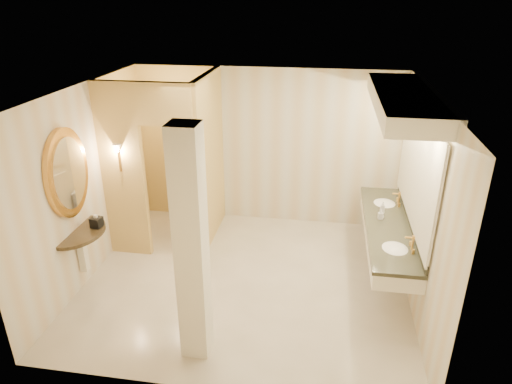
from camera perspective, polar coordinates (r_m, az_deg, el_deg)
floor at (r=6.69m, az=-1.28°, el=-10.96°), size 4.50×4.50×0.00m
ceiling at (r=5.60m, az=-1.54°, el=12.33°), size 4.50×4.50×0.00m
wall_back at (r=7.86m, az=1.22°, el=5.58°), size 4.50×0.02×2.70m
wall_front at (r=4.32m, az=-6.23°, el=-11.21°), size 4.50×0.02×2.70m
wall_left at (r=6.77m, az=-20.49°, el=0.89°), size 0.02×4.00×2.70m
wall_right at (r=6.07m, az=20.02°, el=-1.71°), size 0.02×4.00×2.70m
toilet_closet at (r=7.14m, az=-8.89°, el=3.65°), size 1.50×1.55×2.70m
wall_sconce at (r=6.85m, az=-16.88°, el=5.08°), size 0.14×0.14×0.42m
vanity at (r=6.27m, az=17.37°, el=2.30°), size 0.75×2.66×2.09m
console_shelf at (r=6.39m, az=-22.08°, el=-0.84°), size 0.91×0.91×1.91m
pillar at (r=4.85m, az=-8.08°, el=-7.01°), size 0.31×0.31×2.70m
tissue_box at (r=6.56m, az=-19.30°, el=-3.58°), size 0.16×0.16×0.14m
toilet at (r=7.98m, az=-8.02°, el=-2.18°), size 0.57×0.76×0.69m
soap_bottle_a at (r=6.64m, az=15.32°, el=-2.71°), size 0.07×0.07×0.14m
soap_bottle_b at (r=6.65m, az=15.39°, el=-2.84°), size 0.08×0.08×0.10m
soap_bottle_c at (r=6.79m, az=15.54°, el=-1.89°), size 0.09×0.10×0.19m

